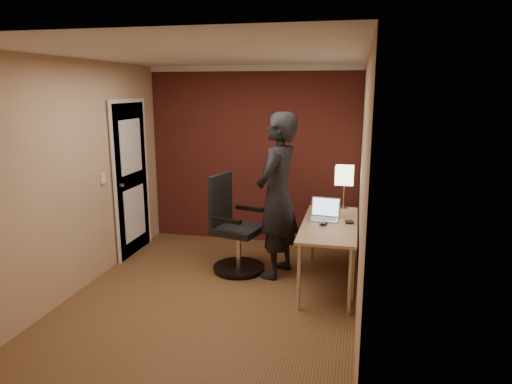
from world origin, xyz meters
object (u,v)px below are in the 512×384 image
desk_lamp (344,176)px  office_chair (233,230)px  desk (336,234)px  mouse (323,224)px  laptop (324,213)px  person (277,196)px  wallet (349,222)px

desk_lamp → office_chair: bearing=-159.8°
desk → office_chair: bearing=171.5°
desk → mouse: mouse is taller
laptop → office_chair: office_chair is taller
mouse → person: (-0.56, 0.26, 0.22)m
wallet → person: bearing=171.9°
laptop → mouse: size_ratio=3.56×
desk_lamp → office_chair: (-1.29, -0.47, -0.64)m
mouse → person: 0.65m
laptop → person: 0.58m
wallet → person: size_ratio=0.06×
desk → mouse: 0.22m
wallet → desk_lamp: bearing=98.2°
desk → mouse: bearing=-145.2°
laptop → mouse: (0.01, -0.26, -0.05)m
desk_lamp → laptop: (-0.20, -0.49, -0.35)m
desk_lamp → mouse: bearing=-104.1°
office_chair → laptop: bearing=-1.1°
desk_lamp → desk: bearing=-94.4°
mouse → office_chair: 1.16m
laptop → desk: bearing=-48.5°
person → mouse: bearing=79.3°
desk_lamp → office_chair: size_ratio=0.46×
mouse → desk_lamp: bearing=92.2°
desk → person: 0.80m
desk_lamp → person: person is taller
desk → laptop: laptop is taller
desk_lamp → laptop: size_ratio=1.50×
office_chair → desk_lamp: bearing=20.2°
desk_lamp → wallet: bearing=-81.8°
desk → desk_lamp: 0.86m
laptop → mouse: laptop is taller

